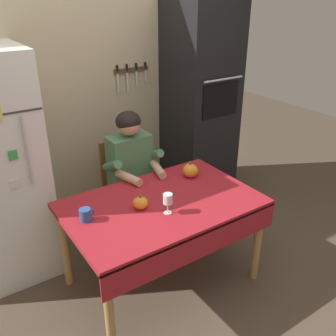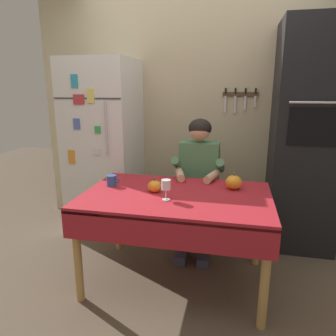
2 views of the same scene
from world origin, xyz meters
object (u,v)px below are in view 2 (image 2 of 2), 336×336
Objects in this scene: chair_behind_person at (200,191)px; wine_glass at (166,186)px; coffee_mug at (112,181)px; pumpkin_medium at (234,182)px; refrigerator at (104,147)px; seated_person at (198,174)px; pumpkin_large at (155,186)px; dining_table at (176,205)px; wall_oven at (306,139)px.

chair_behind_person is 0.99m from wine_glass.
chair_behind_person reaches higher than coffee_mug.
chair_behind_person is at bearing 120.08° from pumpkin_medium.
refrigerator is at bearing 154.49° from pumpkin_medium.
seated_person is 0.75m from wine_glass.
wine_glass is at bearing -51.67° from pumpkin_large.
pumpkin_medium is at bearing -48.89° from seated_person.
pumpkin_large reaches higher than dining_table.
refrigerator is 16.15× the size of pumpkin_large.
coffee_mug reaches higher than dining_table.
seated_person is at bearing -161.60° from wall_oven.
chair_behind_person is 0.85m from pumpkin_large.
coffee_mug is 0.39m from pumpkin_large.
refrigerator reaches higher than chair_behind_person.
wall_oven is (2.00, 0.04, 0.15)m from refrigerator.
seated_person is at bearing 65.21° from pumpkin_large.
wall_oven reaches higher than pumpkin_medium.
pumpkin_medium is at bearing -132.49° from wall_oven.
refrigerator is 1.52m from pumpkin_medium.
dining_table is at bearing -10.25° from pumpkin_large.
coffee_mug is at bearing -152.96° from wall_oven.
seated_person is at bearing 81.42° from dining_table.
wall_oven is 1.69× the size of seated_person.
wall_oven reaches higher than refrigerator.
refrigerator is at bearing 116.97° from coffee_mug.
wine_glass reaches higher than pumpkin_medium.
seated_person is at bearing -15.02° from refrigerator.
coffee_mug is at bearing -142.23° from seated_person.
refrigerator is 1.45× the size of seated_person.
coffee_mug is (0.40, -0.78, -0.12)m from refrigerator.
chair_behind_person is 0.29m from seated_person.
pumpkin_medium is (0.42, 0.23, 0.14)m from dining_table.
wine_glass is 0.59m from pumpkin_medium.
chair_behind_person is (-0.96, -0.13, -0.54)m from wall_oven.
pumpkin_large is (-0.26, -0.76, 0.27)m from chair_behind_person.
dining_table is (0.95, -0.88, -0.24)m from refrigerator.
wine_glass reaches higher than coffee_mug.
coffee_mug is (-1.60, -0.82, -0.27)m from wall_oven.
wall_oven is at bearing 43.73° from wine_glass.
dining_table is 0.50m from pumpkin_medium.
seated_person is at bearing 37.77° from coffee_mug.
coffee_mug is at bearing 169.33° from dining_table.
wall_oven is 1.82m from coffee_mug.
dining_table is at bearing -98.58° from seated_person.
wall_oven is 0.97m from pumpkin_medium.
dining_table is 13.14× the size of coffee_mug.
seated_person is (-0.00, -0.19, 0.23)m from chair_behind_person.
dining_table is 1.51× the size of chair_behind_person.
chair_behind_person is 6.19× the size of wine_glass.
dining_table is at bearing -42.91° from refrigerator.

